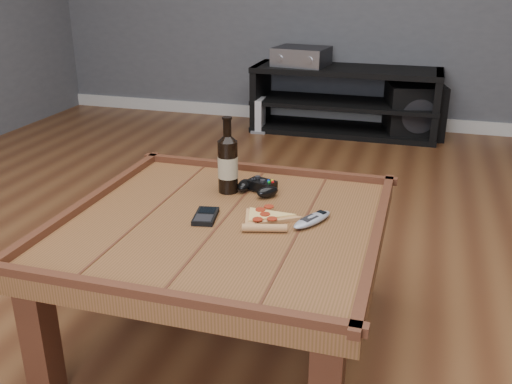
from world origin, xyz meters
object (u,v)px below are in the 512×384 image
(coffee_table, at_px, (223,237))
(pizza_slice, at_px, (265,219))
(media_console, at_px, (345,101))
(av_receiver, at_px, (301,56))
(beer_bottle, at_px, (228,162))
(game_console, at_px, (260,116))
(smartphone, at_px, (206,216))
(subwoofer, at_px, (414,110))
(remote_control, at_px, (312,219))
(game_controller, at_px, (258,187))

(coffee_table, distance_m, pizza_slice, 0.15)
(media_console, relative_size, av_receiver, 3.25)
(beer_bottle, bearing_deg, game_console, 103.43)
(smartphone, distance_m, subwoofer, 2.87)
(smartphone, bearing_deg, subwoofer, 68.43)
(remote_control, height_order, game_console, remote_control)
(media_console, relative_size, subwoofer, 2.91)
(media_console, height_order, smartphone, media_console)
(media_console, relative_size, game_controller, 8.45)
(beer_bottle, distance_m, pizza_slice, 0.30)
(beer_bottle, xyz_separation_m, game_controller, (0.11, 0.02, -0.09))
(pizza_slice, relative_size, smartphone, 2.05)
(media_console, distance_m, beer_bottle, 2.53)
(game_controller, distance_m, smartphone, 0.28)
(coffee_table, relative_size, av_receiver, 2.39)
(remote_control, relative_size, game_console, 0.70)
(remote_control, xyz_separation_m, subwoofer, (0.24, 2.74, -0.26))
(remote_control, distance_m, av_receiver, 2.76)
(beer_bottle, height_order, smartphone, beer_bottle)
(smartphone, bearing_deg, av_receiver, 85.99)
(av_receiver, distance_m, subwoofer, 0.94)
(pizza_slice, bearing_deg, game_console, 91.38)
(coffee_table, bearing_deg, remote_control, 12.12)
(media_console, height_order, game_console, media_console)
(game_controller, xyz_separation_m, remote_control, (0.24, -0.20, -0.01))
(game_controller, xyz_separation_m, av_receiver, (-0.39, 2.48, 0.10))
(smartphone, bearing_deg, remote_control, 0.46)
(pizza_slice, bearing_deg, game_controller, 96.26)
(pizza_slice, bearing_deg, smartphone, 175.37)
(game_controller, bearing_deg, pizza_slice, -48.36)
(game_controller, xyz_separation_m, smartphone, (-0.10, -0.26, -0.01))
(game_controller, bearing_deg, remote_control, -20.10)
(coffee_table, xyz_separation_m, remote_control, (0.28, 0.06, 0.07))
(game_controller, bearing_deg, coffee_table, -78.57)
(smartphone, height_order, game_console, smartphone)
(av_receiver, xyz_separation_m, game_console, (-0.28, -0.14, -0.45))
(smartphone, relative_size, av_receiver, 0.32)
(pizza_slice, distance_m, remote_control, 0.15)
(game_controller, bearing_deg, game_console, 126.27)
(beer_bottle, relative_size, game_controller, 1.66)
(media_console, relative_size, smartphone, 10.26)
(coffee_table, height_order, game_console, coffee_table)
(coffee_table, relative_size, pizza_slice, 3.69)
(beer_bottle, distance_m, game_controller, 0.14)
(subwoofer, bearing_deg, beer_bottle, -116.48)
(media_console, distance_m, subwoofer, 0.52)
(smartphone, bearing_deg, coffee_table, -7.62)
(remote_control, relative_size, subwoofer, 0.37)
(smartphone, bearing_deg, media_console, 78.78)
(media_console, bearing_deg, beer_bottle, -91.50)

